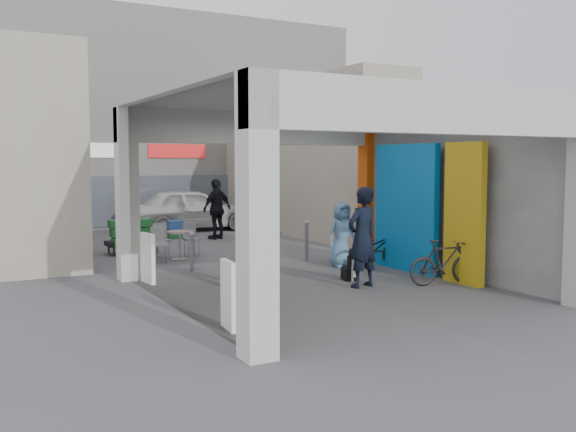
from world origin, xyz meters
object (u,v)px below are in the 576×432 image
man_elderly (342,234)px  cafe_set (172,247)px  bicycle_front (374,249)px  man_with_dog (362,237)px  bicycle_rear (444,262)px  man_back_turned (261,240)px  white_van (192,209)px  produce_stand (132,240)px  man_crates (217,209)px  border_collie (351,267)px

man_elderly → cafe_set: bearing=133.8°
bicycle_front → cafe_set: bearing=33.7°
man_with_dog → bicycle_rear: man_with_dog is taller
man_back_turned → bicycle_rear: 3.67m
bicycle_front → man_with_dog: bearing=126.3°
cafe_set → bicycle_rear: (3.58, -5.85, 0.15)m
man_elderly → bicycle_front: 0.81m
bicycle_rear → white_van: size_ratio=0.34×
produce_stand → bicycle_rear: bicycle_rear is taller
man_elderly → bicycle_front: bearing=-40.8°
cafe_set → man_crates: 4.14m
border_collie → man_with_dog: (-0.19, -0.64, 0.70)m
cafe_set → produce_stand: size_ratio=1.05×
border_collie → white_van: size_ratio=0.16×
bicycle_rear → produce_stand: bearing=42.3°
man_back_turned → man_crates: (2.38, 7.89, -0.03)m
man_back_turned → man_elderly: bearing=14.5°
produce_stand → man_elderly: man_elderly is taller
man_elderly → white_van: 9.08m
man_with_dog → white_van: bearing=-106.2°
cafe_set → man_back_turned: man_back_turned is taller
cafe_set → produce_stand: bearing=114.3°
produce_stand → bicycle_front: bicycle_front is taller
cafe_set → man_back_turned: size_ratio=0.72×
man_elderly → bicycle_rear: bearing=-79.0°
cafe_set → man_with_dog: man_with_dog is taller
cafe_set → man_crates: size_ratio=0.74×
produce_stand → man_back_turned: man_back_turned is taller
cafe_set → bicycle_rear: size_ratio=0.94×
cafe_set → man_elderly: 4.33m
produce_stand → man_with_dog: 7.18m
man_back_turned → white_van: man_back_turned is taller
bicycle_front → bicycle_rear: (0.00, -2.30, 0.01)m
man_back_turned → man_crates: 8.25m
man_back_turned → bicycle_front: (3.43, 1.13, -0.53)m
cafe_set → man_back_turned: bearing=-88.2°
produce_stand → man_crates: bearing=54.6°
man_with_dog → man_back_turned: bearing=-29.5°
man_back_turned → man_elderly: man_back_turned is taller
bicycle_front → bicycle_rear: bearing=168.5°
man_with_dog → man_elderly: 2.40m
man_elderly → man_crates: bearing=93.8°
bicycle_front → man_crates: bearing=-2.7°
border_collie → bicycle_rear: bearing=-24.5°
white_van → man_elderly: bearing=-171.5°
cafe_set → bicycle_rear: bicycle_rear is taller
man_with_dog → bicycle_front: bearing=-144.9°
bicycle_rear → cafe_set: bearing=43.6°
border_collie → bicycle_front: (1.35, 1.06, 0.17)m
man_with_dog → man_back_turned: 1.97m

